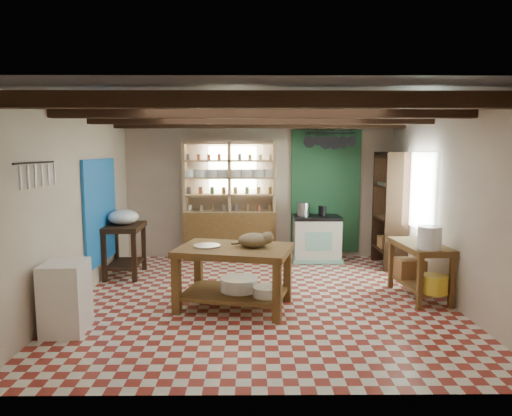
{
  "coord_description": "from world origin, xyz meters",
  "views": [
    {
      "loc": [
        -0.13,
        -6.08,
        2.03
      ],
      "look_at": [
        -0.08,
        0.3,
        1.22
      ],
      "focal_mm": 32.0,
      "sensor_mm": 36.0,
      "label": 1
    }
  ],
  "objects_px": {
    "stove": "(316,238)",
    "prep_table": "(125,250)",
    "work_table": "(234,277)",
    "white_cabinet": "(66,297)",
    "cat": "(254,240)",
    "right_counter": "(419,270)"
  },
  "relations": [
    {
      "from": "stove",
      "to": "prep_table",
      "type": "bearing_deg",
      "value": -163.37
    },
    {
      "from": "stove",
      "to": "prep_table",
      "type": "relative_size",
      "value": 1.02
    },
    {
      "from": "work_table",
      "to": "white_cabinet",
      "type": "bearing_deg",
      "value": -143.73
    },
    {
      "from": "white_cabinet",
      "to": "stove",
      "type": "bearing_deg",
      "value": 41.62
    },
    {
      "from": "work_table",
      "to": "cat",
      "type": "distance_m",
      "value": 0.55
    },
    {
      "from": "prep_table",
      "to": "cat",
      "type": "xyz_separation_m",
      "value": [
        2.09,
        -1.53,
        0.47
      ]
    },
    {
      "from": "white_cabinet",
      "to": "cat",
      "type": "relative_size",
      "value": 1.96
    },
    {
      "from": "white_cabinet",
      "to": "cat",
      "type": "distance_m",
      "value": 2.3
    },
    {
      "from": "prep_table",
      "to": "right_counter",
      "type": "bearing_deg",
      "value": -16.11
    },
    {
      "from": "white_cabinet",
      "to": "cat",
      "type": "height_order",
      "value": "cat"
    },
    {
      "from": "work_table",
      "to": "white_cabinet",
      "type": "distance_m",
      "value": 2.02
    },
    {
      "from": "stove",
      "to": "right_counter",
      "type": "distance_m",
      "value": 2.39
    },
    {
      "from": "work_table",
      "to": "stove",
      "type": "height_order",
      "value": "stove"
    },
    {
      "from": "stove",
      "to": "cat",
      "type": "height_order",
      "value": "cat"
    },
    {
      "from": "work_table",
      "to": "prep_table",
      "type": "xyz_separation_m",
      "value": [
        -1.84,
        1.52,
        0.02
      ]
    },
    {
      "from": "prep_table",
      "to": "white_cabinet",
      "type": "xyz_separation_m",
      "value": [
        -0.02,
        -2.31,
        -0.02
      ]
    },
    {
      "from": "right_counter",
      "to": "white_cabinet",
      "type": "bearing_deg",
      "value": -169.78
    },
    {
      "from": "work_table",
      "to": "cat",
      "type": "bearing_deg",
      "value": 11.31
    },
    {
      "from": "stove",
      "to": "white_cabinet",
      "type": "bearing_deg",
      "value": -134.93
    },
    {
      "from": "right_counter",
      "to": "prep_table",
      "type": "bearing_deg",
      "value": 160.72
    },
    {
      "from": "stove",
      "to": "white_cabinet",
      "type": "relative_size",
      "value": 1.07
    },
    {
      "from": "prep_table",
      "to": "right_counter",
      "type": "height_order",
      "value": "prep_table"
    }
  ]
}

